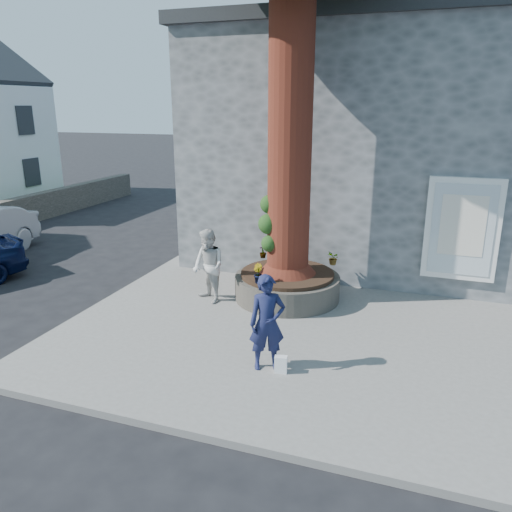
% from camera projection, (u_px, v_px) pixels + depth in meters
% --- Properties ---
extents(ground, '(120.00, 120.00, 0.00)m').
position_uv_depth(ground, '(218.00, 335.00, 9.57)').
color(ground, black).
rests_on(ground, ground).
extents(pavement, '(9.00, 8.00, 0.12)m').
position_uv_depth(pavement, '(307.00, 322.00, 9.99)').
color(pavement, slate).
rests_on(pavement, ground).
extents(yellow_line, '(0.10, 30.00, 0.01)m').
position_uv_depth(yellow_line, '(113.00, 297.00, 11.43)').
color(yellow_line, yellow).
rests_on(yellow_line, ground).
extents(stone_shop, '(10.30, 8.30, 6.30)m').
position_uv_depth(stone_shop, '(395.00, 144.00, 14.37)').
color(stone_shop, '#535658').
rests_on(stone_shop, ground).
extents(planter, '(2.30, 2.30, 0.60)m').
position_uv_depth(planter, '(287.00, 285.00, 11.01)').
color(planter, black).
rests_on(planter, pavement).
extents(man, '(0.68, 0.59, 1.58)m').
position_uv_depth(man, '(267.00, 323.00, 7.93)').
color(man, '#171B3F').
rests_on(man, pavement).
extents(woman, '(0.98, 0.93, 1.60)m').
position_uv_depth(woman, '(208.00, 266.00, 10.68)').
color(woman, beige).
rests_on(woman, pavement).
extents(shopping_bag, '(0.22, 0.15, 0.28)m').
position_uv_depth(shopping_bag, '(281.00, 364.00, 7.96)').
color(shopping_bag, white).
rests_on(shopping_bag, pavement).
extents(plant_a, '(0.24, 0.23, 0.38)m').
position_uv_depth(plant_a, '(301.00, 266.00, 10.70)').
color(plant_a, gray).
rests_on(plant_a, planter).
extents(plant_b, '(0.31, 0.31, 0.40)m').
position_uv_depth(plant_b, '(258.00, 273.00, 10.22)').
color(plant_b, gray).
rests_on(plant_b, planter).
extents(plant_c, '(0.20, 0.20, 0.29)m').
position_uv_depth(plant_c, '(263.00, 252.00, 11.91)').
color(plant_c, gray).
rests_on(plant_c, planter).
extents(plant_d, '(0.37, 0.38, 0.32)m').
position_uv_depth(plant_d, '(333.00, 258.00, 11.37)').
color(plant_d, gray).
rests_on(plant_d, planter).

